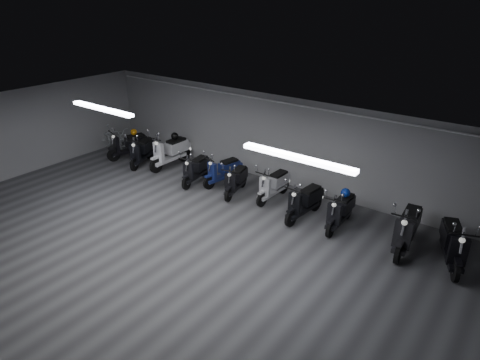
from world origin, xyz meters
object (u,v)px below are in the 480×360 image
Objects in this scene: scooter_8 at (341,206)px; scooter_10 at (455,237)px; scooter_0 at (128,140)px; scooter_3 at (195,165)px; scooter_9 at (408,222)px; scooter_7 at (305,196)px; scooter_2 at (169,147)px; scooter_1 at (141,147)px; scooter_4 at (223,166)px; scooter_6 at (273,180)px; bicycle at (114,136)px; helmet_2 at (134,132)px; scooter_5 at (236,176)px; helmet_1 at (175,136)px; helmet_0 at (346,193)px.

scooter_8 is 2.68m from scooter_10.
scooter_3 is at bearing 14.50° from scooter_0.
scooter_7 is at bearing 177.94° from scooter_9.
scooter_2 is 6.49m from scooter_8.
scooter_7 is at bearing -21.31° from scooter_1.
scooter_4 is 0.97× the size of scooter_8.
scooter_6 is 0.89× the size of scooter_10.
scooter_10 is (10.99, 0.02, 0.03)m from scooter_0.
scooter_9 reaches higher than scooter_10.
scooter_0 reaches higher than bicycle.
scooter_1 is 7.53× the size of helmet_2.
scooter_0 is 7.33m from scooter_7.
scooter_2 is at bearing 156.75° from scooter_10.
scooter_10 is at bearing -90.33° from bicycle.
scooter_1 is 1.10× the size of scooter_5.
scooter_10 reaches higher than scooter_7.
scooter_0 is 7.68× the size of helmet_2.
scooter_3 is 4.86m from scooter_8.
helmet_2 is at bearing 162.94° from scooter_5.
scooter_5 is at bearing -3.24° from helmet_2.
scooter_0 is 0.92× the size of scooter_9.
scooter_8 reaches higher than scooter_6.
scooter_8 reaches higher than scooter_5.
scooter_5 is at bearing -159.82° from scooter_6.
scooter_5 is 0.85× the size of scooter_10.
scooter_7 is 6.79× the size of helmet_1.
scooter_5 is 6.20× the size of helmet_1.
scooter_0 reaches higher than helmet_2.
scooter_1 reaches higher than scooter_6.
scooter_8 is 6.60× the size of helmet_1.
helmet_1 is at bearing 16.15° from scooter_1.
scooter_7 is at bearing -159.49° from helmet_0.
helmet_1 is (-6.47, 0.33, 0.15)m from helmet_0.
scooter_2 reaches higher than helmet_2.
scooter_2 is at bearing 175.22° from scooter_8.
scooter_3 is at bearing -6.71° from helmet_2.
scooter_9 reaches higher than scooter_3.
helmet_1 is at bearing 178.43° from scooter_6.
helmet_1 is at bearing -175.60° from scooter_4.
scooter_2 is at bearing -168.97° from scooter_4.
scooter_9 is 8.35× the size of helmet_2.
helmet_0 is (7.42, 0.40, 0.25)m from scooter_1.
scooter_4 is at bearing 174.21° from scooter_8.
helmet_2 is (-5.99, -0.09, 0.33)m from scooter_6.
scooter_4 is (0.75, 0.43, -0.00)m from scooter_3.
scooter_10 is (9.16, -0.29, -0.05)m from scooter_2.
scooter_9 reaches higher than helmet_0.
scooter_2 is at bearing 173.18° from scooter_9.
scooter_9 is 8.08× the size of helmet_0.
bicycle is at bearing 163.94° from scooter_5.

